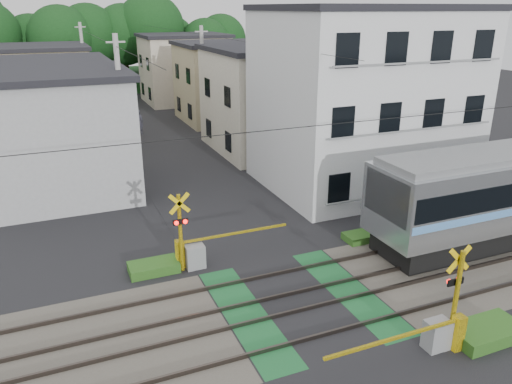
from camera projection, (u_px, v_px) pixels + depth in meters
name	position (u px, v px, depth m)	size (l,w,h in m)	color
ground	(299.00, 302.00, 16.48)	(120.00, 120.00, 0.00)	black
track_bed	(299.00, 301.00, 16.46)	(120.00, 120.00, 0.14)	#47423A
crossing_signal_near	(442.00, 327.00, 14.01)	(4.74, 0.65, 3.09)	yellow
crossing_signal_far	(192.00, 250.00, 18.45)	(4.74, 0.65, 3.09)	yellow
apartment_block	(363.00, 99.00, 26.14)	(10.20, 8.36, 9.30)	silver
houses_row	(146.00, 90.00, 37.85)	(22.07, 31.35, 6.80)	#A3A5A8
tree_hill	(90.00, 44.00, 55.15)	(40.00, 13.29, 11.93)	#133A15
catenary	(455.00, 174.00, 17.39)	(60.00, 5.04, 7.00)	#2D2D33
utility_poles	(135.00, 85.00, 34.57)	(7.90, 42.00, 8.00)	#A5A5A0
pedestrian	(139.00, 122.00, 38.15)	(0.68, 0.45, 1.87)	#32323E
weed_patches	(346.00, 288.00, 16.97)	(10.25, 8.80, 0.40)	#2D5E1E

